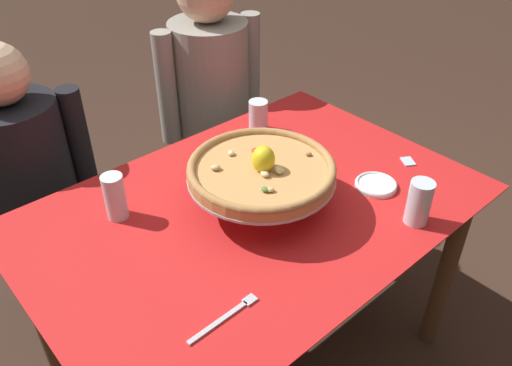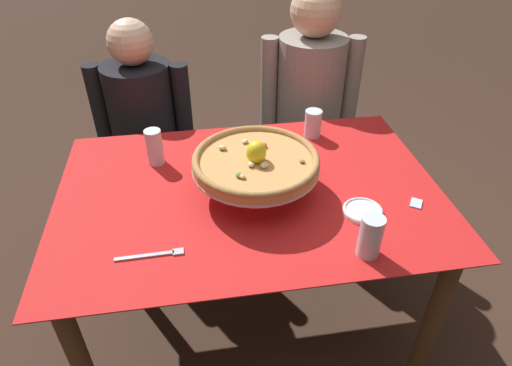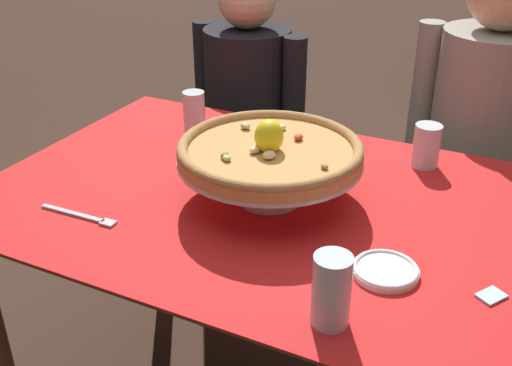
{
  "view_description": "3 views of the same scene",
  "coord_description": "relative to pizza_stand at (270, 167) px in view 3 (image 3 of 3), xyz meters",
  "views": [
    {
      "loc": [
        -0.78,
        -0.89,
        1.66
      ],
      "look_at": [
        0.03,
        0.03,
        0.78
      ],
      "focal_mm": 36.16,
      "sensor_mm": 36.0,
      "label": 1
    },
    {
      "loc": [
        -0.17,
        -1.2,
        1.65
      ],
      "look_at": [
        0.02,
        -0.03,
        0.78
      ],
      "focal_mm": 31.0,
      "sensor_mm": 36.0,
      "label": 2
    },
    {
      "loc": [
        0.53,
        -1.13,
        1.42
      ],
      "look_at": [
        -0.0,
        -0.03,
        0.78
      ],
      "focal_mm": 42.4,
      "sensor_mm": 36.0,
      "label": 3
    }
  ],
  "objects": [
    {
      "name": "dining_table",
      "position": [
        -0.02,
        0.01,
        -0.18
      ],
      "size": [
        1.31,
        0.9,
        0.73
      ],
      "color": "brown",
      "rests_on": "ground"
    },
    {
      "name": "pizza_stand",
      "position": [
        0.0,
        0.0,
        0.0
      ],
      "size": [
        0.42,
        0.42,
        0.1
      ],
      "color": "#B7B7C1",
      "rests_on": "dining_table"
    },
    {
      "name": "pizza",
      "position": [
        -0.0,
        -0.0,
        0.04
      ],
      "size": [
        0.42,
        0.42,
        0.1
      ],
      "color": "tan",
      "rests_on": "pizza_stand"
    },
    {
      "name": "water_glass_back_left",
      "position": [
        -0.34,
        0.23,
        -0.02
      ],
      "size": [
        0.06,
        0.06,
        0.14
      ],
      "color": "silver",
      "rests_on": "dining_table"
    },
    {
      "name": "water_glass_front_right",
      "position": [
        0.27,
        -0.34,
        -0.02
      ],
      "size": [
        0.07,
        0.07,
        0.13
      ],
      "color": "silver",
      "rests_on": "dining_table"
    },
    {
      "name": "water_glass_back_right",
      "position": [
        0.29,
        0.33,
        -0.03
      ],
      "size": [
        0.07,
        0.07,
        0.11
      ],
      "color": "silver",
      "rests_on": "dining_table"
    },
    {
      "name": "side_plate",
      "position": [
        0.32,
        -0.17,
        -0.07
      ],
      "size": [
        0.13,
        0.13,
        0.02
      ],
      "color": "white",
      "rests_on": "dining_table"
    },
    {
      "name": "dinner_fork",
      "position": [
        -0.34,
        -0.26,
        -0.08
      ],
      "size": [
        0.2,
        0.02,
        0.01
      ],
      "color": "#B7B7C1",
      "rests_on": "dining_table"
    },
    {
      "name": "sugar_packet",
      "position": [
        0.51,
        -0.15,
        -0.08
      ],
      "size": [
        0.06,
        0.06,
        0.0
      ],
      "primitive_type": "cube",
      "rotation": [
        0.0,
        0.0,
        1.0
      ],
      "color": "silver",
      "rests_on": "dining_table"
    },
    {
      "name": "diner_left",
      "position": [
        -0.42,
        0.73,
        -0.29
      ],
      "size": [
        0.46,
        0.36,
        1.12
      ],
      "color": "black",
      "rests_on": "ground"
    },
    {
      "name": "diner_right",
      "position": [
        0.38,
        0.74,
        -0.22
      ],
      "size": [
        0.48,
        0.36,
        1.23
      ],
      "color": "gray",
      "rests_on": "ground"
    }
  ]
}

